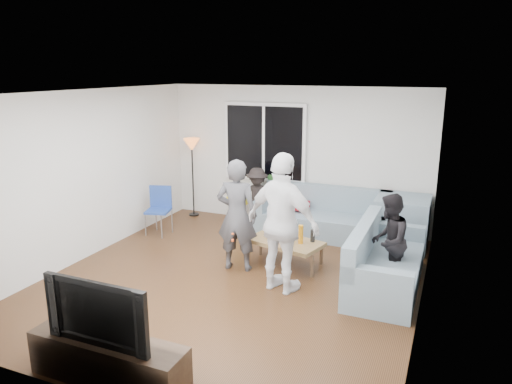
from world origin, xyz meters
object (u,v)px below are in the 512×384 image
at_px(sofa_right_section, 387,257).
at_px(player_left, 237,215).
at_px(tv_console, 109,360).
at_px(television, 104,309).
at_px(sofa_back_section, 322,213).
at_px(floor_lamp, 193,178).
at_px(player_right, 283,224).
at_px(spectator_right, 389,241).
at_px(spectator_back, 257,198).
at_px(side_chair, 158,211).
at_px(coffee_table, 285,253).

bearing_deg(sofa_right_section, player_left, 96.50).
bearing_deg(tv_console, television, 0.00).
distance_m(sofa_back_section, sofa_right_section, 2.13).
height_order(floor_lamp, player_right, player_right).
bearing_deg(sofa_right_section, floor_lamp, 65.70).
relative_size(player_right, tv_console, 1.17).
height_order(spectator_right, spectator_back, spectator_right).
xyz_separation_m(player_left, spectator_right, (2.13, 0.28, -0.18)).
xyz_separation_m(side_chair, spectator_back, (1.46, 1.09, 0.14)).
relative_size(side_chair, tv_console, 0.54).
relative_size(coffee_table, tv_console, 0.69).
distance_m(spectator_back, tv_console, 4.84).
height_order(coffee_table, television, television).
height_order(spectator_back, tv_console, spectator_back).
bearing_deg(television, tv_console, 0.00).
relative_size(player_right, spectator_back, 1.66).
xyz_separation_m(player_left, television, (-0.01, -2.88, -0.07)).
height_order(player_left, television, player_left).
xyz_separation_m(sofa_right_section, player_left, (-2.13, -0.24, 0.41)).
relative_size(sofa_right_section, player_left, 1.20).
relative_size(sofa_right_section, television, 1.81).
distance_m(side_chair, spectator_back, 1.82).
relative_size(spectator_right, spectator_back, 1.15).
height_order(sofa_right_section, side_chair, side_chair).
relative_size(side_chair, floor_lamp, 0.55).
xyz_separation_m(side_chair, floor_lamp, (0.00, 1.25, 0.35)).
relative_size(side_chair, spectator_right, 0.66).
xyz_separation_m(player_right, television, (-0.86, -2.46, -0.18)).
bearing_deg(spectator_back, tv_console, -94.65).
bearing_deg(spectator_right, side_chair, -94.13).
height_order(coffee_table, side_chair, side_chair).
bearing_deg(floor_lamp, sofa_back_section, -4.01).
bearing_deg(player_left, player_right, 145.23).
bearing_deg(sofa_right_section, player_right, 117.30).
distance_m(sofa_back_section, coffee_table, 1.53).
xyz_separation_m(sofa_back_section, floor_lamp, (-2.71, 0.19, 0.36)).
distance_m(spectator_right, television, 3.81).
bearing_deg(spectator_right, television, -30.43).
height_order(player_right, spectator_back, player_right).
relative_size(sofa_right_section, spectator_right, 1.54).
distance_m(spectator_right, tv_console, 3.84).
relative_size(spectator_right, tv_console, 0.81).
bearing_deg(floor_lamp, tv_console, -68.73).
relative_size(floor_lamp, player_right, 0.83).
bearing_deg(tv_console, coffee_table, 79.24).
bearing_deg(sofa_back_section, side_chair, -158.76).
bearing_deg(spectator_back, floor_lamp, 163.49).
relative_size(coffee_table, player_left, 0.66).
distance_m(side_chair, television, 4.20).
distance_m(sofa_back_section, spectator_right, 2.12).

